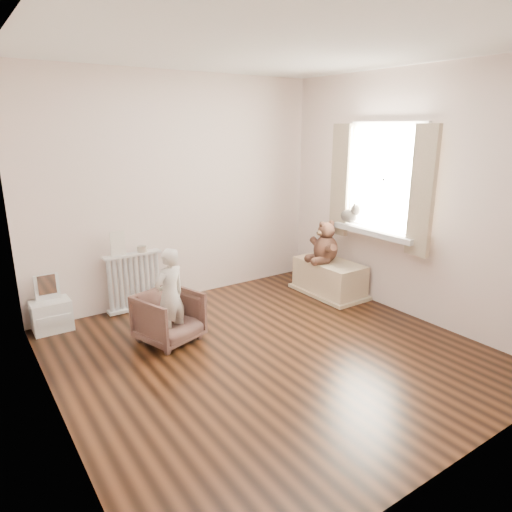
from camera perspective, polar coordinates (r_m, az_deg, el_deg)
floor at (r=4.30m, az=1.76°, el=-12.01°), size 3.60×3.60×0.01m
ceiling at (r=3.84m, az=2.12°, el=24.69°), size 3.60×3.60×0.01m
back_wall at (r=5.40m, az=-9.51°, el=8.14°), size 3.60×0.02×2.60m
front_wall at (r=2.67m, az=25.32°, el=-1.20°), size 3.60×0.02×2.60m
left_wall at (r=3.18m, az=-25.32°, el=1.35°), size 0.02×3.60×2.60m
right_wall at (r=5.12m, az=18.55°, el=7.11°), size 0.02×3.60×2.60m
window at (r=5.26m, az=15.82°, el=9.20°), size 0.03×0.90×1.10m
window_sill at (r=5.29m, az=14.72°, el=2.92°), size 0.22×1.10×0.06m
curtain_left at (r=4.83m, az=20.09°, el=7.56°), size 0.06×0.26×1.30m
curtain_right at (r=5.57m, az=10.52°, el=9.26°), size 0.06×0.26×1.30m
radiator at (r=5.26m, az=-15.01°, el=-2.60°), size 0.63×0.12×0.67m
paper_doll at (r=5.10m, az=-16.90°, el=1.52°), size 0.16×0.01×0.27m
tin_a at (r=5.21m, az=-14.07°, el=0.85°), size 0.11×0.11×0.06m
toy_vanity at (r=5.07m, az=-24.34°, el=-5.60°), size 0.37×0.27×0.58m
armchair at (r=4.49m, az=-10.81°, el=-7.54°), size 0.66×0.67×0.49m
child at (r=4.36m, az=-10.70°, el=-4.92°), size 0.39×0.31×0.92m
toy_bench at (r=5.72m, az=9.15°, el=-2.74°), size 0.46×0.87×0.41m
teddy_bear at (r=5.58m, az=8.74°, el=1.83°), size 0.45×0.37×0.50m
plush_cat at (r=5.52m, az=11.63°, el=5.03°), size 0.22×0.31×0.25m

